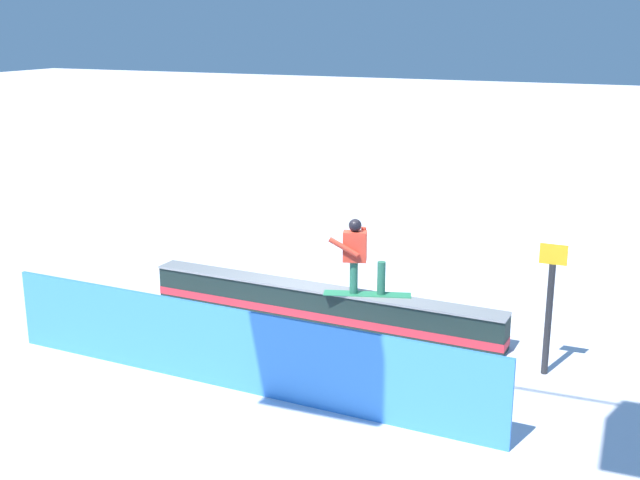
{
  "coord_description": "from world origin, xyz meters",
  "views": [
    {
      "loc": [
        -5.49,
        12.29,
        5.19
      ],
      "look_at": [
        -0.45,
        1.01,
        1.8
      ],
      "focal_mm": 44.97,
      "sensor_mm": 36.0,
      "label": 1
    }
  ],
  "objects": [
    {
      "name": "safety_fence",
      "position": [
        0.0,
        3.04,
        0.62
      ],
      "size": [
        8.01,
        0.31,
        1.25
      ],
      "primitive_type": "cube",
      "rotation": [
        0.0,
        0.0,
        -0.03
      ],
      "color": "#3B88EB",
      "rests_on": "ground_plane"
    },
    {
      "name": "ground_plane",
      "position": [
        0.0,
        0.0,
        0.0
      ],
      "size": [
        120.0,
        120.0,
        0.0
      ],
      "primitive_type": "plane",
      "color": "white"
    },
    {
      "name": "trail_marker",
      "position": [
        -4.03,
        0.64,
        1.09
      ],
      "size": [
        0.4,
        0.1,
        2.04
      ],
      "color": "#262628",
      "rests_on": "ground_plane"
    },
    {
      "name": "snowboarder",
      "position": [
        -0.75,
        0.08,
        1.35
      ],
      "size": [
        1.52,
        0.77,
        1.34
      ],
      "color": "#2D8857",
      "rests_on": "grind_box"
    },
    {
      "name": "grind_box",
      "position": [
        0.0,
        0.0,
        0.29
      ],
      "size": [
        6.72,
        0.69,
        0.63
      ],
      "color": "black",
      "rests_on": "ground_plane"
    }
  ]
}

